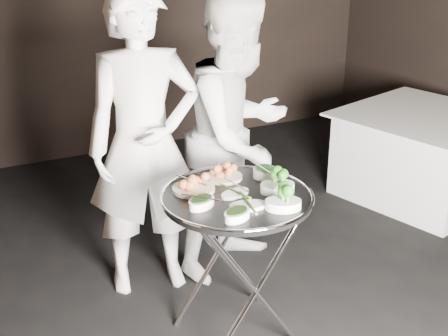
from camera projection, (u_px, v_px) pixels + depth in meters
name	position (u px, v px, depth m)	size (l,w,h in m)	color
tray_stand	(236.00, 261.00, 3.30)	(0.57, 0.48, 0.84)	silver
serving_tray	(237.00, 197.00, 3.16)	(0.78, 0.78, 0.04)	black
potato_plate_a	(194.00, 184.00, 3.20)	(0.22, 0.22, 0.08)	beige
potato_plate_b	(224.00, 173.00, 3.34)	(0.20, 0.20, 0.07)	beige
greens_bowl	(265.00, 171.00, 3.36)	(0.13, 0.13, 0.08)	silver
asparagus_plate_a	(235.00, 193.00, 3.15)	(0.19, 0.13, 0.03)	silver
asparagus_plate_b	(248.00, 204.00, 3.02)	(0.20, 0.14, 0.04)	silver
spinach_bowl_a	(201.00, 201.00, 3.02)	(0.18, 0.15, 0.06)	silver
spinach_bowl_b	(237.00, 213.00, 2.91)	(0.18, 0.15, 0.06)	silver
broccoli_bowl_a	(277.00, 186.00, 3.18)	(0.21, 0.17, 0.07)	silver
broccoli_bowl_b	(283.00, 202.00, 3.00)	(0.21, 0.19, 0.07)	silver
serving_utensils	(234.00, 180.00, 3.20)	(0.60, 0.43, 0.01)	silver
waiter_left	(144.00, 145.00, 3.63)	(0.68, 0.44, 1.85)	silver
waiter_right	(239.00, 135.00, 3.87)	(0.87, 0.68, 1.80)	silver
dining_table	(423.00, 155.00, 5.07)	(1.21, 1.21, 0.69)	silver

